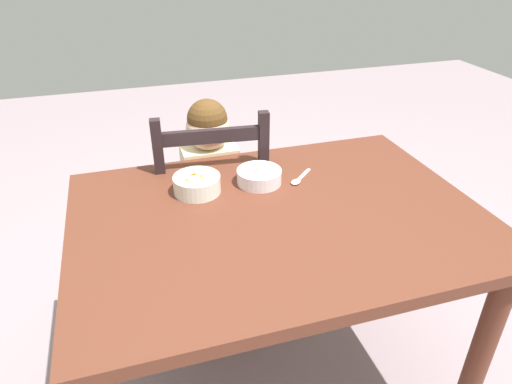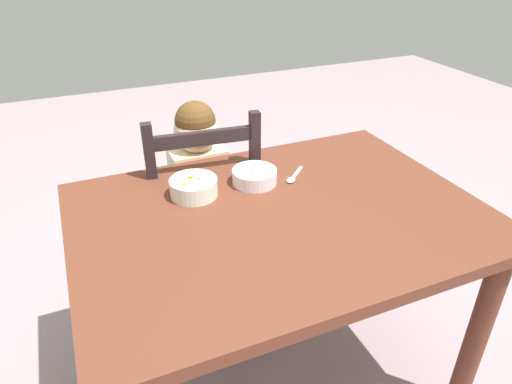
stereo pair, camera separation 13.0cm
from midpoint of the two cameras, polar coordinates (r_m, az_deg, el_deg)
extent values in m
plane|color=gray|center=(1.94, 4.30, -22.09)|extent=(8.00, 8.00, 0.00)
cube|color=brown|center=(1.43, 5.43, -3.34)|extent=(1.26, 0.90, 0.04)
cylinder|color=brown|center=(1.71, 28.27, -17.47)|extent=(0.07, 0.07, 0.73)
cylinder|color=brown|center=(1.88, -15.81, -9.68)|extent=(0.07, 0.07, 0.73)
cylinder|color=brown|center=(2.14, 15.02, -4.11)|extent=(0.07, 0.07, 0.73)
cube|color=black|center=(2.00, -3.76, -2.65)|extent=(0.46, 0.46, 0.02)
cube|color=black|center=(2.31, 0.44, -4.45)|extent=(0.04, 0.04, 0.44)
cube|color=black|center=(2.28, -9.00, -5.47)|extent=(0.04, 0.04, 0.44)
cube|color=black|center=(2.02, 2.68, -10.45)|extent=(0.04, 0.04, 0.44)
cube|color=black|center=(1.98, -8.30, -11.76)|extent=(0.04, 0.04, 0.44)
cube|color=black|center=(1.74, 3.06, 2.03)|extent=(0.04, 0.04, 0.51)
cube|color=black|center=(1.69, -9.50, 0.81)|extent=(0.04, 0.04, 0.51)
cube|color=black|center=(1.63, -3.32, 6.94)|extent=(0.36, 0.06, 0.05)
cube|color=black|center=(1.70, -3.17, 2.19)|extent=(0.36, 0.06, 0.05)
cube|color=beige|center=(1.89, -3.71, 1.21)|extent=(0.22, 0.14, 0.32)
sphere|color=beige|center=(1.79, -3.96, 7.86)|extent=(0.17, 0.17, 0.17)
sphere|color=brown|center=(1.78, -4.00, 9.00)|extent=(0.16, 0.16, 0.16)
cylinder|color=#3F4C72|center=(2.01, -4.06, -10.42)|extent=(0.07, 0.07, 0.46)
cylinder|color=#3F4C72|center=(2.03, -0.99, -9.85)|extent=(0.07, 0.07, 0.46)
cylinder|color=beige|center=(1.75, -7.15, 1.39)|extent=(0.06, 0.24, 0.13)
cylinder|color=beige|center=(1.80, 1.00, 2.56)|extent=(0.06, 0.24, 0.13)
cylinder|color=white|center=(1.57, 2.68, 1.88)|extent=(0.15, 0.15, 0.05)
cylinder|color=white|center=(1.58, 2.66, 1.19)|extent=(0.07, 0.07, 0.01)
cylinder|color=green|center=(1.56, 2.69, 2.12)|extent=(0.13, 0.13, 0.03)
sphere|color=#52AA47|center=(1.56, 2.44, 2.62)|extent=(0.01, 0.01, 0.01)
sphere|color=green|center=(1.54, 2.36, 2.32)|extent=(0.01, 0.01, 0.01)
sphere|color=#4E9D3B|center=(1.59, 2.70, 3.24)|extent=(0.01, 0.01, 0.01)
cylinder|color=white|center=(1.51, -4.95, 0.92)|extent=(0.16, 0.16, 0.06)
cylinder|color=white|center=(1.53, -4.90, 0.06)|extent=(0.07, 0.07, 0.01)
cylinder|color=orange|center=(1.51, -4.96, 1.21)|extent=(0.13, 0.13, 0.03)
cube|color=orange|center=(1.50, -4.40, 1.75)|extent=(0.02, 0.02, 0.01)
cube|color=orange|center=(1.52, -5.15, 2.04)|extent=(0.02, 0.02, 0.01)
cube|color=orange|center=(1.48, -6.13, 1.27)|extent=(0.02, 0.02, 0.01)
cube|color=orange|center=(1.51, -5.50, 1.92)|extent=(0.02, 0.02, 0.01)
cube|color=silver|center=(1.64, 8.25, 2.11)|extent=(0.08, 0.07, 0.00)
ellipsoid|color=silver|center=(1.58, 7.33, 1.20)|extent=(0.05, 0.05, 0.01)
camera|label=1|loc=(0.07, 92.62, -1.52)|focal=32.09mm
camera|label=2|loc=(0.07, -87.38, 1.52)|focal=32.09mm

